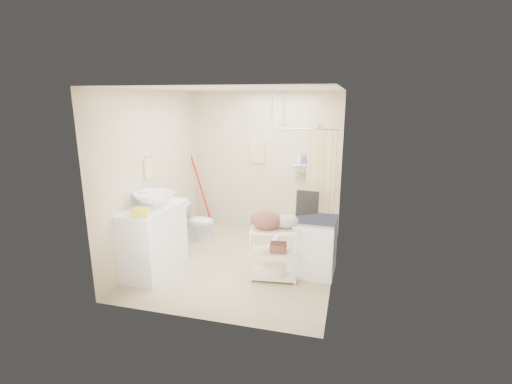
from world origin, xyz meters
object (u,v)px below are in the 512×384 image
toilet (197,222)px  washing_machine (315,246)px  laundry_rack (274,249)px  vanity (153,239)px

toilet → washing_machine: bearing=-110.4°
toilet → washing_machine: size_ratio=0.79×
toilet → washing_machine: 2.32m
laundry_rack → toilet: bearing=139.8°
toilet → washing_machine: (2.18, -0.79, 0.09)m
laundry_rack → vanity: bearing=179.9°
vanity → laundry_rack: 1.78m
toilet → laundry_rack: bearing=-124.3°
washing_machine → laundry_rack: 0.62m
vanity → laundry_rack: size_ratio=1.24×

